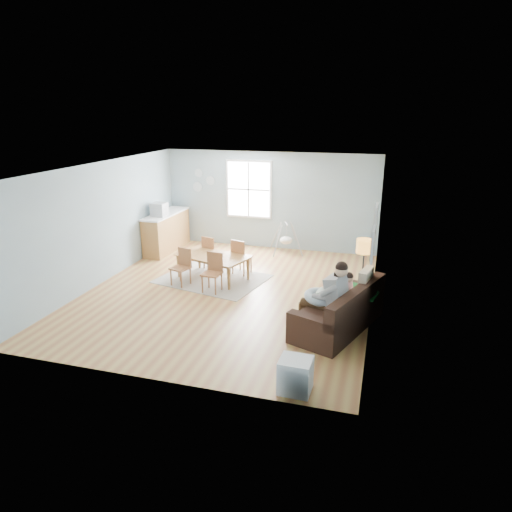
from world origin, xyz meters
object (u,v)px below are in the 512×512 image
(sofa, at_px, (341,314))
(monitor, at_px, (159,209))
(chair_se, at_px, (213,270))
(toddler, at_px, (343,288))
(father, at_px, (328,295))
(chair_sw, at_px, (182,265))
(chair_nw, at_px, (211,251))
(counter, at_px, (167,231))
(floor_lamp, at_px, (364,253))
(baby_swing, at_px, (286,240))
(dining_table, at_px, (212,267))
(chair_ne, at_px, (240,255))
(storage_cube, at_px, (295,375))

(sofa, height_order, monitor, monitor)
(chair_se, bearing_deg, toddler, -16.65)
(father, height_order, chair_sw, father)
(chair_sw, bearing_deg, sofa, -18.68)
(chair_nw, bearing_deg, counter, 146.82)
(floor_lamp, distance_m, baby_swing, 4.15)
(chair_sw, height_order, monitor, monitor)
(sofa, height_order, chair_nw, sofa)
(toddler, bearing_deg, dining_table, 154.35)
(chair_sw, distance_m, counter, 2.76)
(counter, height_order, baby_swing, counter)
(toddler, height_order, monitor, monitor)
(dining_table, xyz_separation_m, chair_se, (0.28, -0.65, 0.19))
(monitor, bearing_deg, floor_lamp, -23.39)
(chair_nw, bearing_deg, father, -39.14)
(chair_ne, relative_size, counter, 0.46)
(toddler, height_order, chair_ne, toddler)
(dining_table, bearing_deg, toddler, -8.29)
(counter, bearing_deg, chair_nw, -33.18)
(sofa, height_order, father, father)
(monitor, bearing_deg, sofa, -31.42)
(chair_nw, xyz_separation_m, counter, (-1.77, 1.16, 0.07))
(baby_swing, bearing_deg, sofa, -65.24)
(dining_table, height_order, chair_se, chair_se)
(sofa, bearing_deg, chair_se, 159.50)
(toddler, bearing_deg, chair_ne, 142.76)
(chair_sw, xyz_separation_m, chair_se, (0.81, -0.17, 0.02))
(sofa, distance_m, chair_se, 3.06)
(toddler, height_order, floor_lamp, floor_lamp)
(floor_lamp, bearing_deg, counter, 153.55)
(floor_lamp, height_order, chair_se, floor_lamp)
(chair_ne, bearing_deg, storage_cube, -62.95)
(chair_sw, distance_m, baby_swing, 3.43)
(sofa, xyz_separation_m, toddler, (-0.00, 0.22, 0.41))
(dining_table, xyz_separation_m, counter, (-2.06, 1.81, 0.25))
(dining_table, xyz_separation_m, monitor, (-2.05, 1.45, 0.95))
(father, height_order, floor_lamp, floor_lamp)
(floor_lamp, xyz_separation_m, storage_cube, (-0.71, -2.90, -0.98))
(sofa, relative_size, monitor, 5.85)
(sofa, distance_m, monitor, 6.16)
(father, xyz_separation_m, floor_lamp, (0.52, 1.03, 0.50))
(chair_se, distance_m, counter, 3.40)
(floor_lamp, relative_size, dining_table, 0.91)
(floor_lamp, relative_size, chair_sw, 1.79)
(chair_nw, bearing_deg, chair_se, -66.26)
(chair_nw, height_order, counter, counter)
(chair_se, xyz_separation_m, chair_nw, (-0.58, 1.31, -0.01))
(storage_cube, distance_m, monitor, 7.19)
(chair_ne, bearing_deg, father, -45.53)
(chair_sw, bearing_deg, chair_se, -11.89)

